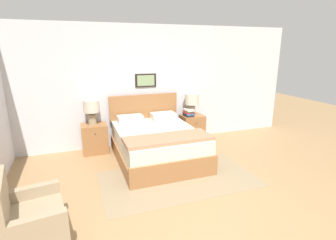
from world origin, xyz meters
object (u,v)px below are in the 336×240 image
object	(u,v)px
bed	(157,143)
table_lamp_near_window	(92,108)
nightstand_by_door	(192,128)
table_lamp_by_door	(192,101)
armchair	(29,224)
nightstand_near_window	(95,139)

from	to	relation	value
bed	table_lamp_near_window	size ratio (longest dim) A/B	3.90
nightstand_by_door	table_lamp_by_door	distance (m)	0.64
armchair	table_lamp_by_door	size ratio (longest dim) A/B	1.74
bed	table_lamp_near_window	xyz separation A→B (m)	(-1.12, 0.79, 0.61)
armchair	nightstand_by_door	bearing A→B (deg)	120.91
nightstand_near_window	nightstand_by_door	size ratio (longest dim) A/B	1.00
armchair	nightstand_by_door	distance (m)	4.03
armchair	table_lamp_near_window	world-z (taller)	table_lamp_near_window
table_lamp_near_window	bed	bearing A→B (deg)	-35.01
nightstand_near_window	table_lamp_by_door	bearing A→B (deg)	0.60
table_lamp_near_window	table_lamp_by_door	size ratio (longest dim) A/B	1.00
nightstand_near_window	armchair	bearing A→B (deg)	-109.28
table_lamp_near_window	table_lamp_by_door	world-z (taller)	same
nightstand_near_window	nightstand_by_door	distance (m)	2.21
nightstand_near_window	table_lamp_by_door	xyz separation A→B (m)	(2.20, 0.02, 0.64)
table_lamp_near_window	nightstand_by_door	bearing A→B (deg)	-0.60
bed	nightstand_near_window	world-z (taller)	bed
nightstand_near_window	table_lamp_near_window	size ratio (longest dim) A/B	1.20
bed	armchair	xyz separation A→B (m)	(-2.00, -1.80, -0.03)
nightstand_by_door	table_lamp_near_window	bearing A→B (deg)	179.40
nightstand_near_window	nightstand_by_door	xyz separation A→B (m)	(2.21, 0.00, 0.00)
nightstand_by_door	bed	bearing A→B (deg)	-145.37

